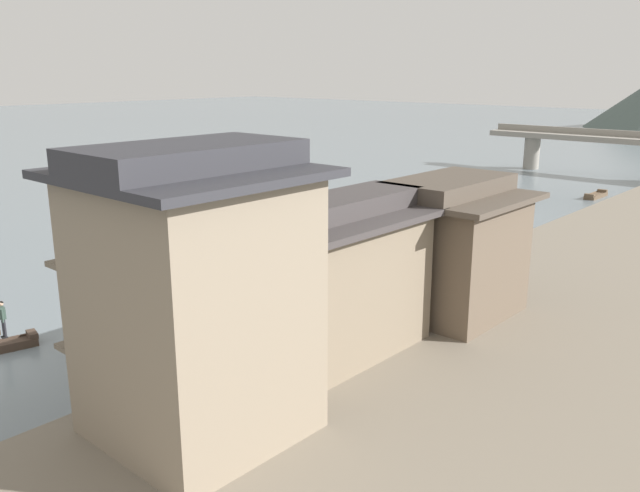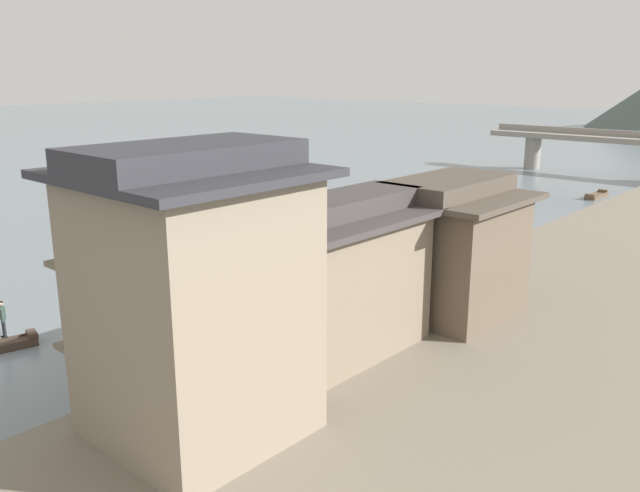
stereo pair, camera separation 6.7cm
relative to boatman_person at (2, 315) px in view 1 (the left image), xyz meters
The scene contains 10 objects.
boatman_person is the anchor object (origin of this frame).
boat_moored_nearest 33.28m from the boatman_person, 79.79° to the left, with size 1.67×4.57×0.76m.
boat_moored_second 51.63m from the boatman_person, 83.30° to the left, with size 1.01×3.52×0.54m.
boat_moored_third 9.12m from the boatman_person, 46.51° to the left, with size 1.19×5.64×0.52m.
boat_moored_far 18.72m from the boatman_person, 95.88° to the left, with size 3.64×1.65×0.69m.
boat_midriver_drifting 26.30m from the boatman_person, 74.58° to the left, with size 1.74×5.53×0.47m.
house_waterfront_nearest 12.57m from the boatman_person, ahead, with size 6.73×6.34×8.74m.
house_waterfront_second 14.09m from the boatman_person, 35.65° to the left, with size 5.23×7.94×6.14m.
house_waterfront_tall 19.23m from the boatman_person, 50.80° to the left, with size 6.74×6.36×6.14m.
stone_bridge 64.88m from the boatman_person, 89.12° to the left, with size 25.01×2.40×5.02m.
Camera 1 is at (25.91, -7.44, 11.34)m, focal length 36.94 mm.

